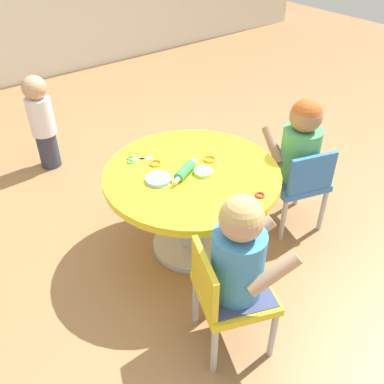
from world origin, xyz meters
TOP-DOWN VIEW (x-y plane):
  - ground_plane at (0.00, 0.00)m, footprint 10.00×10.00m
  - craft_table at (0.00, 0.00)m, footprint 0.89×0.89m
  - child_chair_left at (-0.26, -0.57)m, footprint 0.39×0.39m
  - seated_child_left at (-0.22, -0.59)m, footprint 0.42×0.38m
  - child_chair_right at (0.59, -0.22)m, footprint 0.38×0.38m
  - seated_child_right at (0.60, -0.18)m, footprint 0.36×0.41m
  - toddler_standing at (-0.29, 1.30)m, footprint 0.17×0.17m
  - rolling_pin at (-0.04, -0.00)m, footprint 0.22×0.12m
  - craft_scissors at (-0.16, 0.27)m, footprint 0.14×0.11m
  - playdough_blob_0 at (-0.18, 0.04)m, footprint 0.13×0.13m
  - playdough_blob_1 at (0.04, -0.05)m, footprint 0.10×0.10m
  - cookie_cutter_0 at (0.13, -0.35)m, footprint 0.05×0.05m
  - cookie_cutter_1 at (0.14, 0.03)m, footprint 0.07×0.07m
  - cookie_cutter_2 at (-0.10, 0.17)m, footprint 0.07×0.07m

SIDE VIEW (x-z plane):
  - ground_plane at x=0.00m, z-range 0.00..0.00m
  - child_chair_left at x=-0.26m, z-range 0.04..0.57m
  - child_chair_right at x=0.59m, z-range 0.04..0.57m
  - toddler_standing at x=-0.29m, z-range 0.02..0.70m
  - craft_table at x=0.00m, z-range 0.13..0.63m
  - craft_scissors at x=-0.16m, z-range 0.50..0.51m
  - cookie_cutter_0 at x=0.13m, z-range 0.50..0.51m
  - cookie_cutter_1 at x=0.14m, z-range 0.50..0.51m
  - cookie_cutter_2 at x=-0.10m, z-range 0.50..0.51m
  - playdough_blob_0 at x=-0.18m, z-range 0.50..0.52m
  - playdough_blob_1 at x=0.04m, z-range 0.50..0.52m
  - rolling_pin at x=-0.04m, z-range 0.50..0.55m
  - seated_child_left at x=-0.22m, z-range 0.28..0.79m
  - seated_child_right at x=0.60m, z-range 0.28..0.79m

